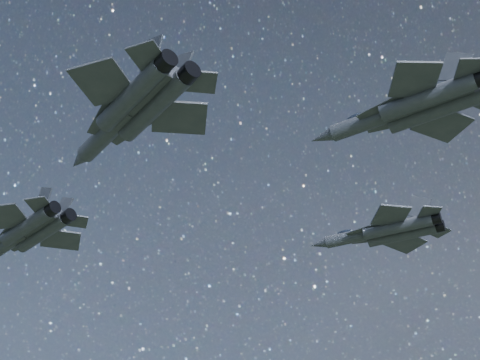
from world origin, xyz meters
The scene contains 4 objects.
jet_lead centered at (-20.54, -4.53, 143.84)m, with size 15.44×10.61×3.87m.
jet_left centered at (4.97, 23.10, 149.57)m, with size 15.77×10.91×3.96m.
jet_right centered at (-1.01, -12.61, 144.54)m, with size 17.72×11.83×4.49m.
jet_slot centered at (15.95, 4.45, 148.92)m, with size 17.43×12.37×4.43m.
Camera 1 is at (32.13, -48.30, 103.82)m, focal length 60.00 mm.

